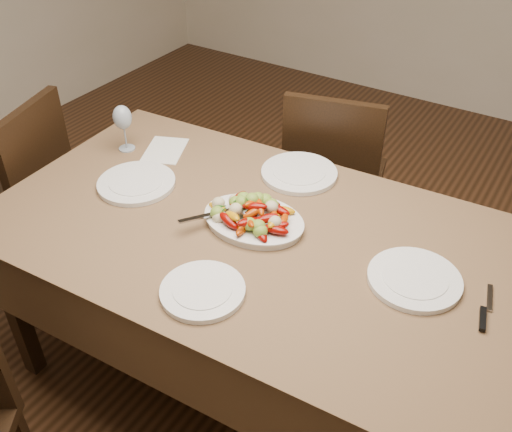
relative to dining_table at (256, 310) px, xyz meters
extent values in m
plane|color=#372011|center=(-0.10, -0.10, -0.38)|extent=(6.00, 6.00, 0.00)
cube|color=brown|center=(0.00, 0.00, 0.00)|extent=(1.89, 1.13, 0.76)
ellipsoid|color=white|center=(-0.02, 0.02, 0.39)|extent=(0.35, 0.27, 0.02)
cylinder|color=white|center=(-0.52, -0.01, 0.39)|extent=(0.29, 0.29, 0.02)
cylinder|color=white|center=(0.53, 0.05, 0.39)|extent=(0.28, 0.28, 0.02)
cylinder|color=white|center=(-0.04, 0.38, 0.39)|extent=(0.29, 0.29, 0.02)
cylinder|color=white|center=(0.03, -0.33, 0.39)|extent=(0.25, 0.25, 0.02)
cube|color=silver|center=(-0.60, 0.25, 0.38)|extent=(0.22, 0.25, 0.00)
camera|label=1|loc=(0.80, -1.26, 1.56)|focal=40.00mm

